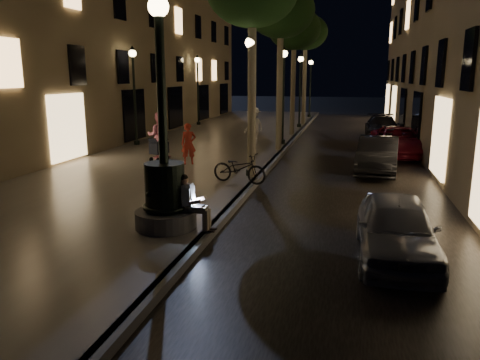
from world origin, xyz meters
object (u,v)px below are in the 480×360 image
(car_second, at_px, (378,155))
(lamp_curb_c, at_px, (300,81))
(pedestrian_white, at_px, (254,125))
(bicycle, at_px, (239,168))
(tree_third, at_px, (294,29))
(pedestrian_red, at_px, (189,144))
(stroller, at_px, (159,148))
(lamp_left_c, at_px, (198,81))
(lamp_curb_a, at_px, (250,87))
(car_rear, at_px, (382,127))
(lamp_curb_b, at_px, (283,83))
(car_third, at_px, (398,141))
(lamp_left_b, at_px, (134,83))
(seated_man_laptop, at_px, (191,200))
(lamp_curb_d, at_px, (310,80))
(pedestrian_pink, at_px, (159,135))
(car_front, at_px, (396,228))
(tree_far, at_px, (306,33))
(tree_second, at_px, (281,12))
(fountain_lamppost, at_px, (165,184))

(car_second, bearing_deg, lamp_curb_c, 113.44)
(pedestrian_white, relative_size, bicycle, 1.00)
(tree_third, relative_size, pedestrian_red, 4.51)
(stroller, xyz_separation_m, pedestrian_white, (2.73, 5.82, 0.39))
(tree_third, xyz_separation_m, lamp_curb_c, (0.00, 4.00, -2.90))
(lamp_curb_c, distance_m, lamp_left_c, 7.10)
(lamp_curb_c, height_order, bicycle, lamp_curb_c)
(lamp_curb_a, xyz_separation_m, car_rear, (5.16, 12.86, -2.58))
(lamp_curb_b, distance_m, lamp_left_c, 10.70)
(car_second, height_order, car_third, car_second)
(stroller, bearing_deg, lamp_curb_a, -6.51)
(pedestrian_red, xyz_separation_m, bicycle, (2.68, -2.74, -0.31))
(lamp_left_b, height_order, lamp_left_c, same)
(seated_man_laptop, bearing_deg, lamp_curb_d, 89.83)
(car_second, bearing_deg, pedestrian_pink, -175.28)
(car_second, bearing_deg, bicycle, -135.19)
(lamp_left_b, relative_size, car_third, 1.02)
(tree_third, height_order, car_front, tree_third)
(pedestrian_white, bearing_deg, lamp_left_b, -38.36)
(lamp_curb_c, bearing_deg, tree_far, 87.71)
(lamp_curb_b, bearing_deg, seated_man_laptop, -90.37)
(seated_man_laptop, distance_m, stroller, 8.86)
(lamp_curb_d, bearing_deg, pedestrian_pink, -101.75)
(car_third, bearing_deg, car_rear, 89.40)
(lamp_left_b, relative_size, car_rear, 1.06)
(lamp_curb_c, height_order, pedestrian_pink, lamp_curb_c)
(tree_second, height_order, tree_far, tree_far)
(lamp_curb_c, distance_m, pedestrian_white, 8.69)
(car_front, distance_m, car_third, 13.05)
(lamp_left_c, xyz_separation_m, stroller, (2.94, -14.13, -2.50))
(fountain_lamppost, bearing_deg, car_rear, 72.73)
(seated_man_laptop, relative_size, tree_second, 0.17)
(tree_second, distance_m, pedestrian_red, 7.52)
(seated_man_laptop, height_order, lamp_curb_a, lamp_curb_a)
(lamp_left_b, xyz_separation_m, car_front, (11.40, -12.25, -2.60))
(tree_far, relative_size, lamp_curb_d, 1.56)
(lamp_curb_c, xyz_separation_m, car_rear, (5.16, -3.14, -2.58))
(tree_third, height_order, lamp_left_c, tree_third)
(tree_third, relative_size, lamp_curb_d, 1.50)
(pedestrian_red, bearing_deg, bicycle, -69.65)
(tree_second, relative_size, stroller, 6.93)
(tree_far, xyz_separation_m, bicycle, (-0.18, -19.19, -5.75))
(lamp_curb_c, relative_size, pedestrian_red, 3.01)
(tree_second, bearing_deg, tree_far, 90.10)
(car_rear, bearing_deg, lamp_curb_b, -136.80)
(pedestrian_pink, bearing_deg, lamp_curb_c, -128.08)
(pedestrian_red, bearing_deg, pedestrian_white, 53.65)
(lamp_left_c, relative_size, pedestrian_pink, 2.51)
(car_second, distance_m, car_third, 4.40)
(seated_man_laptop, distance_m, lamp_curb_a, 6.45)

